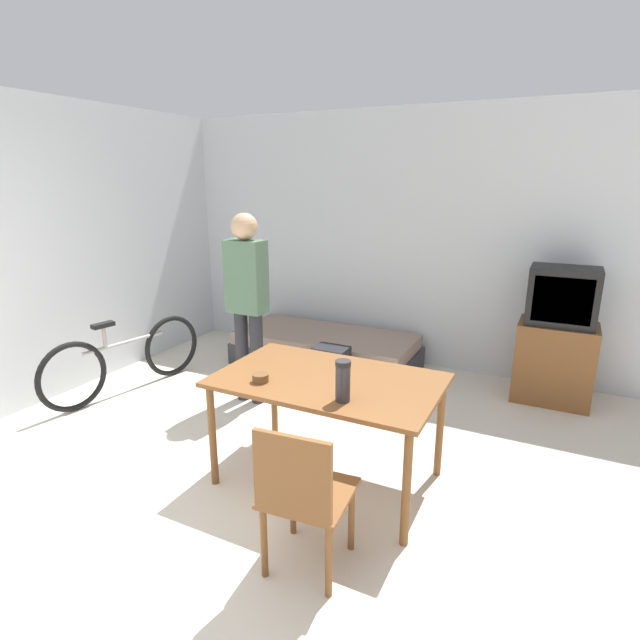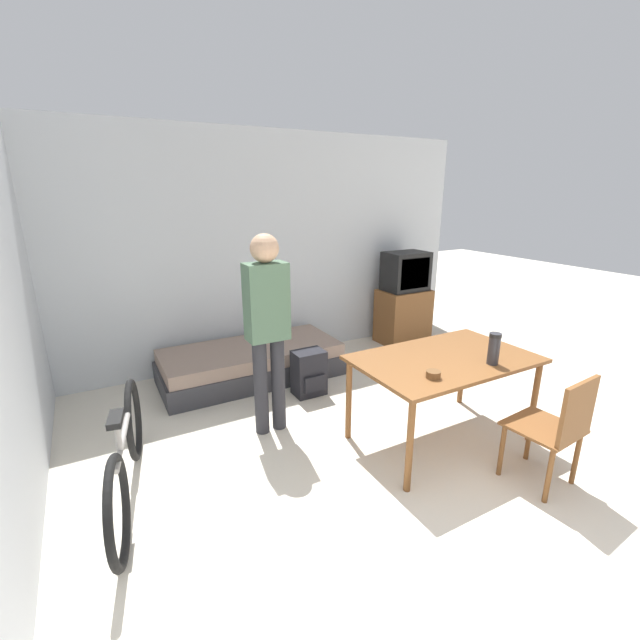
% 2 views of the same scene
% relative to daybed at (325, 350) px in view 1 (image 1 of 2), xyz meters
% --- Properties ---
extents(ground_plane, '(20.00, 20.00, 0.00)m').
position_rel_daybed_xyz_m(ground_plane, '(0.38, -3.29, -0.18)').
color(ground_plane, beige).
extents(wall_back, '(5.63, 0.06, 2.70)m').
position_rel_daybed_xyz_m(wall_back, '(0.38, 0.55, 1.17)').
color(wall_back, silver).
rests_on(wall_back, ground_plane).
extents(wall_left, '(0.06, 4.81, 2.70)m').
position_rel_daybed_xyz_m(wall_left, '(-1.97, -1.38, 1.17)').
color(wall_left, silver).
rests_on(wall_left, ground_plane).
extents(daybed, '(1.98, 0.88, 0.37)m').
position_rel_daybed_xyz_m(daybed, '(0.00, 0.00, 0.00)').
color(daybed, '#333338').
rests_on(daybed, ground_plane).
extents(tv, '(0.66, 0.47, 1.25)m').
position_rel_daybed_xyz_m(tv, '(2.26, 0.14, 0.40)').
color(tv, brown).
rests_on(tv, ground_plane).
extents(dining_table, '(1.44, 0.89, 0.75)m').
position_rel_daybed_xyz_m(dining_table, '(0.96, -1.94, 0.49)').
color(dining_table, brown).
rests_on(dining_table, ground_plane).
extents(wooden_chair, '(0.47, 0.47, 0.86)m').
position_rel_daybed_xyz_m(wooden_chair, '(1.21, -2.77, 0.30)').
color(wooden_chair, brown).
rests_on(wooden_chair, ground_plane).
extents(bicycle, '(0.36, 1.67, 0.73)m').
position_rel_daybed_xyz_m(bicycle, '(-1.41, -1.47, 0.15)').
color(bicycle, black).
rests_on(bicycle, ground_plane).
extents(person_standing, '(0.34, 0.23, 1.72)m').
position_rel_daybed_xyz_m(person_standing, '(-0.23, -1.11, 0.82)').
color(person_standing, '#28282D').
rests_on(person_standing, ground_plane).
extents(thermos_flask, '(0.09, 0.09, 0.25)m').
position_rel_daybed_xyz_m(thermos_flask, '(1.18, -2.21, 0.70)').
color(thermos_flask, '#2D2D33').
rests_on(thermos_flask, dining_table).
extents(mate_bowl, '(0.10, 0.10, 0.05)m').
position_rel_daybed_xyz_m(mate_bowl, '(0.60, -2.19, 0.59)').
color(mate_bowl, brown).
rests_on(mate_bowl, dining_table).
extents(backpack, '(0.32, 0.26, 0.47)m').
position_rel_daybed_xyz_m(backpack, '(0.37, -0.67, 0.05)').
color(backpack, black).
rests_on(backpack, ground_plane).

